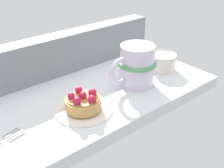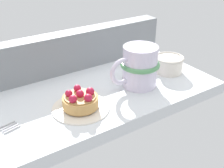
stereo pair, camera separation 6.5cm
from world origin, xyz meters
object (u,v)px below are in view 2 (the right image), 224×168
(coffee_mug, at_px, (139,66))
(sugar_bowl, at_px, (169,64))
(dessert_plate, at_px, (81,107))
(raspberry_tart, at_px, (80,100))

(coffee_mug, relative_size, sugar_bowl, 1.71)
(dessert_plate, height_order, sugar_bowl, sugar_bowl)
(dessert_plate, relative_size, raspberry_tart, 1.61)
(coffee_mug, xyz_separation_m, sugar_bowl, (0.12, 0.02, -0.03))
(raspberry_tart, distance_m, sugar_bowl, 0.29)
(dessert_plate, relative_size, sugar_bowl, 1.59)
(dessert_plate, xyz_separation_m, raspberry_tart, (0.00, -0.00, 0.02))
(coffee_mug, bearing_deg, raspberry_tart, -174.67)
(coffee_mug, distance_m, sugar_bowl, 0.12)
(raspberry_tart, bearing_deg, dessert_plate, 100.60)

